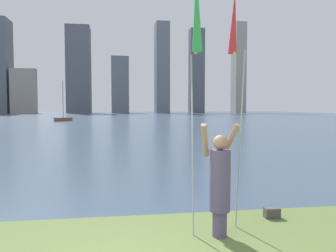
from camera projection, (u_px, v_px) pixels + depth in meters
ground at (116, 120)px, 54.64m from camera, size 120.00×138.00×0.12m
person at (220, 181)px, 5.65m from camera, size 0.68×0.51×1.87m
kite_flag_left at (197, 16)px, 5.39m from camera, size 0.16×0.51×4.32m
kite_flag_right at (234, 29)px, 6.13m from camera, size 0.16×0.71×4.18m
bag at (272, 213)px, 6.63m from camera, size 0.29×0.16×0.19m
sailboat_2 at (63, 119)px, 47.96m from camera, size 2.34×2.51×5.60m
skyline_tower_1 at (24, 91)px, 97.04m from camera, size 6.79×3.06×12.47m
skyline_tower_2 at (79, 70)px, 101.69m from camera, size 6.78×7.52×25.17m
skyline_tower_3 at (120, 85)px, 101.06m from camera, size 4.97×5.84×16.29m
skyline_tower_4 at (162, 68)px, 99.77m from camera, size 3.82×6.28×25.76m
skyline_tower_5 at (197, 71)px, 102.51m from camera, size 4.18×3.69×24.71m
skyline_tower_6 at (239, 68)px, 103.22m from camera, size 3.19×4.84×26.59m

